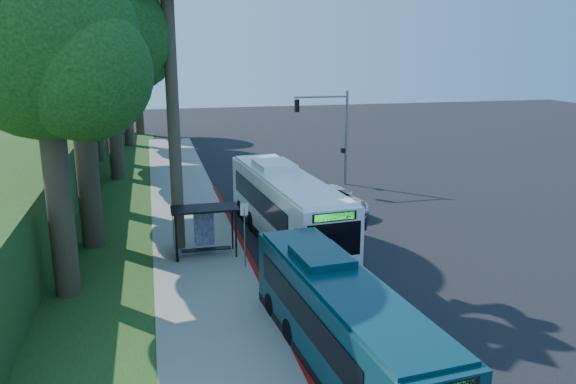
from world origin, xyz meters
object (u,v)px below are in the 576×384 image
object	(u,v)px
white_bus	(285,206)
teal_bus	(341,321)
pickup	(334,200)
bus_shelter	(199,222)

from	to	relation	value
white_bus	teal_bus	xyz separation A→B (m)	(-1.20, -12.48, -0.28)
white_bus	teal_bus	bearing A→B (deg)	-99.91
white_bus	pickup	xyz separation A→B (m)	(4.23, 4.45, -1.13)
pickup	bus_shelter	bearing A→B (deg)	-156.68
teal_bus	pickup	xyz separation A→B (m)	(5.43, 16.93, -0.84)
bus_shelter	white_bus	bearing A→B (deg)	17.52
white_bus	pickup	size ratio (longest dim) A/B	2.38
teal_bus	pickup	distance (m)	17.80
teal_bus	white_bus	bearing A→B (deg)	79.73
bus_shelter	pickup	world-z (taller)	bus_shelter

